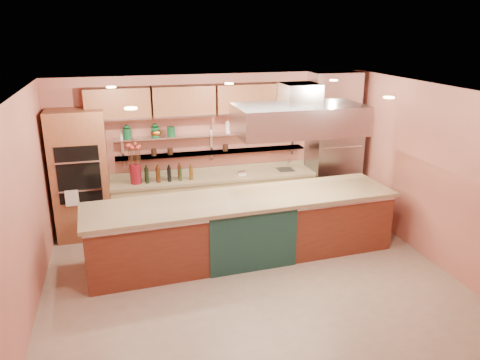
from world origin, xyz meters
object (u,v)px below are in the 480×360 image
object	(u,v)px
green_canister	(171,131)
flower_vase	(136,174)
refrigerator	(333,162)
kitchen_scale	(242,173)
copper_kettle	(156,133)
island	(243,227)

from	to	relation	value
green_canister	flower_vase	bearing A→B (deg)	-162.44
refrigerator	green_canister	size ratio (longest dim) A/B	12.31
kitchen_scale	copper_kettle	xyz separation A→B (m)	(-1.55, 0.22, 0.82)
flower_vase	kitchen_scale	bearing A→B (deg)	0.00
island	green_canister	distance (m)	2.32
copper_kettle	green_canister	size ratio (longest dim) A/B	1.12
refrigerator	island	bearing A→B (deg)	-146.99
flower_vase	green_canister	size ratio (longest dim) A/B	2.05
refrigerator	copper_kettle	distance (m)	3.52
flower_vase	copper_kettle	bearing A→B (deg)	27.34
refrigerator	green_canister	xyz separation A→B (m)	(-3.17, 0.23, 0.75)
island	flower_vase	size ratio (longest dim) A/B	14.03
green_canister	refrigerator	bearing A→B (deg)	-4.16
island	copper_kettle	xyz separation A→B (m)	(-1.18, 1.70, 1.28)
refrigerator	green_canister	world-z (taller)	refrigerator
flower_vase	kitchen_scale	world-z (taller)	flower_vase
island	flower_vase	distance (m)	2.26
island	flower_vase	world-z (taller)	flower_vase
island	copper_kettle	size ratio (longest dim) A/B	25.77
copper_kettle	island	bearing A→B (deg)	-55.28
flower_vase	kitchen_scale	xyz separation A→B (m)	(1.98, 0.00, -0.13)
island	kitchen_scale	world-z (taller)	island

